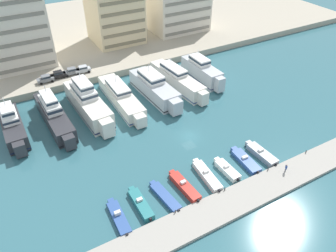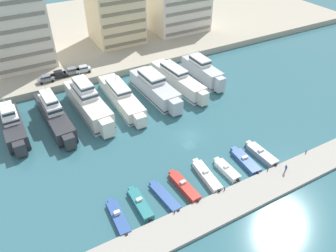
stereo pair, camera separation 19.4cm
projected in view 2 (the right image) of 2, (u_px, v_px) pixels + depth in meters
ground_plane at (189, 136)px, 67.66m from camera, size 400.00×400.00×0.00m
quay_promenade at (88, 31)px, 113.22m from camera, size 180.00×70.00×1.83m
pier_dock at (248, 195)px, 54.59m from camera, size 120.00×5.69×0.57m
yacht_charcoal_far_left at (13, 125)px, 66.96m from camera, size 4.09×16.80×7.93m
yacht_charcoal_left at (54, 114)px, 70.03m from camera, size 4.82×21.22×8.15m
yacht_ivory_mid_left at (88, 102)px, 72.87m from camera, size 5.79×21.82×9.24m
yacht_ivory_center_left at (121, 97)px, 76.57m from camera, size 4.49×22.29×6.23m
yacht_silver_center at (155, 88)px, 78.91m from camera, size 5.69×20.12×7.46m
yacht_ivory_center_right at (177, 80)px, 82.52m from camera, size 5.61×21.96×6.99m
yacht_silver_mid_right at (202, 71)px, 85.50m from camera, size 4.18×16.63×7.69m
motorboat_blue_far_left at (118, 217)px, 50.85m from camera, size 2.06×7.77×1.36m
motorboat_teal_left at (140, 204)px, 52.83m from camera, size 1.82×7.62×1.40m
motorboat_blue_mid_left at (165, 196)px, 54.20m from camera, size 2.49×7.93×0.82m
motorboat_red_center_left at (184, 186)px, 55.75m from camera, size 2.22×8.19×1.51m
motorboat_white_center at (206, 176)px, 57.79m from camera, size 2.36×8.62×1.51m
motorboat_white_center_right at (227, 170)px, 59.03m from camera, size 1.98×6.50×1.43m
motorboat_blue_mid_right at (245, 161)px, 61.05m from camera, size 2.54×7.83×1.27m
motorboat_grey_right at (261, 154)px, 62.40m from camera, size 2.32×7.82×1.51m
car_grey_far_left at (46, 78)px, 81.71m from camera, size 4.11×1.94×1.80m
car_black_left at (58, 74)px, 83.47m from camera, size 4.13×1.98×1.80m
car_grey_mid_left at (72, 71)px, 84.94m from camera, size 4.14×1.99×1.80m
car_silver_center_left at (83, 69)px, 85.85m from camera, size 4.19×2.11×1.80m
apartment_block_far_left at (12, 19)px, 85.46m from camera, size 16.04×18.38×25.27m
apartment_block_left at (115, 10)px, 98.44m from camera, size 14.67×14.69×20.52m
apartment_block_mid_left at (179, 5)px, 106.95m from camera, size 18.47×13.40×17.80m
pedestrian_near_edge at (286, 168)px, 57.89m from camera, size 0.46×0.57×1.73m
bollard_west at (175, 211)px, 51.11m from camera, size 0.20×0.20×0.61m
bollard_west_mid at (225, 189)px, 54.87m from camera, size 0.20×0.20×0.61m
bollard_east_mid at (268, 169)px, 58.64m from camera, size 0.20×0.20×0.61m
bollard_east at (306, 152)px, 62.40m from camera, size 0.20×0.20×0.61m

